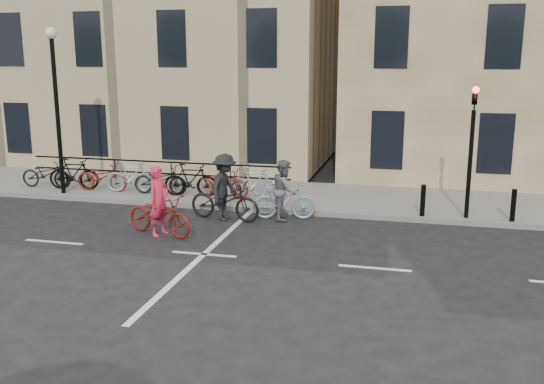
% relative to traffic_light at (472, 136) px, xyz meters
% --- Properties ---
extents(ground, '(120.00, 120.00, 0.00)m').
position_rel_traffic_light_xyz_m(ground, '(-6.20, -4.34, -2.45)').
color(ground, black).
rests_on(ground, ground).
extents(sidewalk, '(46.00, 4.00, 0.15)m').
position_rel_traffic_light_xyz_m(sidewalk, '(-10.20, 1.66, -2.38)').
color(sidewalk, slate).
rests_on(sidewalk, ground).
extents(building_east, '(14.00, 10.00, 12.00)m').
position_rel_traffic_light_xyz_m(building_east, '(2.80, 8.66, 3.70)').
color(building_east, '#98835B').
rests_on(building_east, sidewalk).
extents(building_west, '(20.00, 10.00, 10.00)m').
position_rel_traffic_light_xyz_m(building_west, '(-15.20, 8.66, 2.70)').
color(building_west, tan).
rests_on(building_west, sidewalk).
extents(traffic_light, '(0.18, 0.30, 3.90)m').
position_rel_traffic_light_xyz_m(traffic_light, '(0.00, 0.00, 0.00)').
color(traffic_light, black).
rests_on(traffic_light, sidewalk).
extents(lamp_post, '(0.36, 0.36, 5.28)m').
position_rel_traffic_light_xyz_m(lamp_post, '(-12.70, 0.06, 1.04)').
color(lamp_post, black).
rests_on(lamp_post, sidewalk).
extents(bollard_east, '(0.14, 0.14, 0.90)m').
position_rel_traffic_light_xyz_m(bollard_east, '(-1.20, -0.09, -1.85)').
color(bollard_east, black).
rests_on(bollard_east, sidewalk).
extents(bollard_west, '(0.14, 0.14, 0.90)m').
position_rel_traffic_light_xyz_m(bollard_west, '(1.20, -0.09, -1.85)').
color(bollard_west, black).
rests_on(bollard_west, sidewalk).
extents(parked_bikes, '(9.35, 1.23, 1.05)m').
position_rel_traffic_light_xyz_m(parked_bikes, '(-10.07, 0.70, -1.81)').
color(parked_bikes, black).
rests_on(parked_bikes, sidewalk).
extents(cyclist_pink, '(2.17, 1.32, 1.83)m').
position_rel_traffic_light_xyz_m(cyclist_pink, '(-7.86, -3.11, -1.82)').
color(cyclist_pink, maroon).
rests_on(cyclist_pink, ground).
extents(cyclist_grey, '(1.84, 0.95, 1.72)m').
position_rel_traffic_light_xyz_m(cyclist_grey, '(-5.04, -0.83, -1.76)').
color(cyclist_grey, '#85AAAE').
rests_on(cyclist_grey, ground).
extents(cyclist_dark, '(2.23, 1.33, 1.91)m').
position_rel_traffic_light_xyz_m(cyclist_dark, '(-6.67, -1.30, -1.70)').
color(cyclist_dark, black).
rests_on(cyclist_dark, ground).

